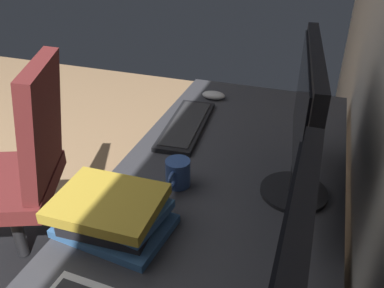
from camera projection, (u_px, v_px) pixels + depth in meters
The scene contains 7 objects.
desk at pixel (208, 232), 1.14m from camera, with size 1.93×0.72×0.73m.
monitor_secondary at pixel (305, 118), 1.06m from camera, with size 0.56×0.20×0.44m.
keyboard_main at pixel (186, 125), 1.54m from camera, with size 0.43×0.17×0.02m.
mouse_main at pixel (213, 95), 1.78m from camera, with size 0.06×0.10×0.03m, color silver.
book_stack_near at pixel (112, 212), 1.03m from camera, with size 0.24×0.31×0.10m.
coffee_mug at pixel (178, 173), 1.20m from camera, with size 0.12×0.08×0.09m.
office_chair at pixel (22, 185), 1.68m from camera, with size 0.57×0.61×0.97m.
Camera 1 is at (0.69, 2.03, 1.46)m, focal length 36.95 mm.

